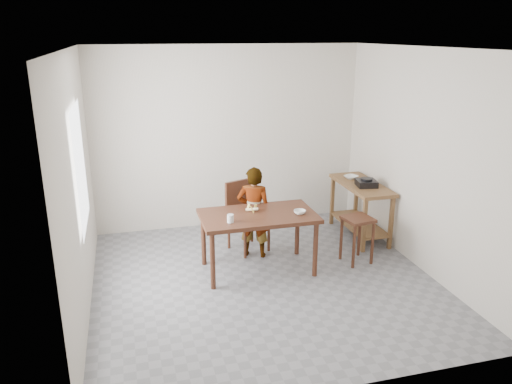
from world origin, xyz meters
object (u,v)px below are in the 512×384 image
object	(u,v)px
prep_counter	(360,210)
stool	(357,240)
child	(254,212)
dining_chair	(249,217)
dining_table	(258,242)

from	to	relation	value
prep_counter	stool	distance (m)	0.90
prep_counter	child	bearing A→B (deg)	-170.80
stool	child	bearing A→B (deg)	157.21
prep_counter	dining_chair	world-z (taller)	dining_chair
dining_chair	stool	world-z (taller)	dining_chair
dining_chair	child	bearing A→B (deg)	-104.99
dining_chair	stool	size ratio (longest dim) A/B	1.55
dining_table	prep_counter	world-z (taller)	prep_counter
dining_table	dining_chair	distance (m)	0.64
dining_table	prep_counter	distance (m)	1.86
stool	dining_table	bearing A→B (deg)	176.08
dining_table	prep_counter	xyz separation A→B (m)	(1.72, 0.70, 0.03)
prep_counter	dining_chair	distance (m)	1.69
dining_table	prep_counter	size ratio (longest dim) A/B	1.17
dining_chair	stool	xyz separation A→B (m)	(1.26, -0.72, -0.17)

